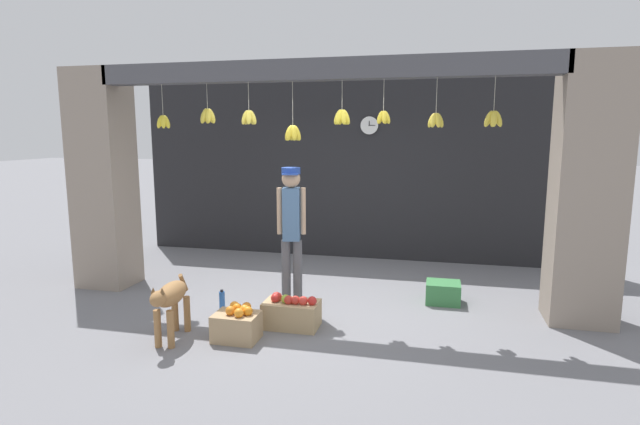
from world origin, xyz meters
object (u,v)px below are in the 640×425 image
object	(u,v)px
shopkeeper	(291,226)
water_bottle	(222,301)
fruit_crate_apples	(291,313)
dog	(171,299)
wall_clock	(369,125)
fruit_crate_oranges	(237,324)
produce_box_green	(443,292)

from	to	relation	value
shopkeeper	water_bottle	world-z (taller)	shopkeeper
fruit_crate_apples	dog	bearing A→B (deg)	-150.54
fruit_crate_apples	water_bottle	distance (m)	0.98
dog	wall_clock	bearing A→B (deg)	152.34
fruit_crate_oranges	fruit_crate_apples	bearing A→B (deg)	45.96
produce_box_green	water_bottle	distance (m)	2.73
dog	produce_box_green	distance (m)	3.29
shopkeeper	fruit_crate_apples	xyz separation A→B (m)	(0.17, -0.60, -0.85)
dog	water_bottle	distance (m)	0.95
shopkeeper	fruit_crate_apples	world-z (taller)	shopkeeper
fruit_crate_oranges	fruit_crate_apples	world-z (taller)	fruit_crate_apples
dog	fruit_crate_oranges	bearing A→B (deg)	97.41
fruit_crate_apples	wall_clock	bearing A→B (deg)	82.94
shopkeeper	fruit_crate_oranges	bearing A→B (deg)	63.87
shopkeeper	wall_clock	xyz separation A→B (m)	(0.56, 2.60, 1.21)
fruit_crate_oranges	produce_box_green	size ratio (longest dim) A/B	1.08
fruit_crate_apples	produce_box_green	world-z (taller)	fruit_crate_apples
dog	shopkeeper	distance (m)	1.63
shopkeeper	fruit_crate_apples	bearing A→B (deg)	94.21
fruit_crate_oranges	fruit_crate_apples	size ratio (longest dim) A/B	0.76
fruit_crate_oranges	fruit_crate_apples	distance (m)	0.64
fruit_crate_oranges	wall_clock	distance (m)	4.28
fruit_crate_oranges	produce_box_green	distance (m)	2.65
dog	produce_box_green	size ratio (longest dim) A/B	1.95
shopkeeper	water_bottle	bearing A→B (deg)	11.54
dog	water_bottle	size ratio (longest dim) A/B	3.03
fruit_crate_apples	produce_box_green	distance (m)	2.02
dog	water_bottle	bearing A→B (deg)	163.81
dog	shopkeeper	size ratio (longest dim) A/B	0.48
dog	shopkeeper	xyz separation A→B (m)	(0.93, 1.22, 0.58)
fruit_crate_oranges	water_bottle	world-z (taller)	fruit_crate_oranges
dog	fruit_crate_apples	distance (m)	1.29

